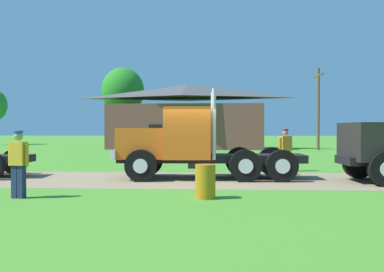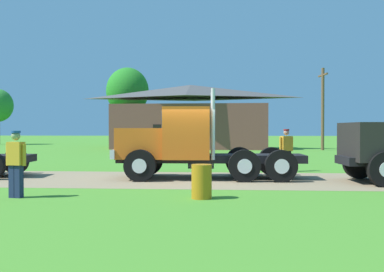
{
  "view_description": "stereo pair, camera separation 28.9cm",
  "coord_description": "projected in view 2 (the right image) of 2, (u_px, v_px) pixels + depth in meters",
  "views": [
    {
      "loc": [
        1.02,
        -16.09,
        1.83
      ],
      "look_at": [
        0.02,
        1.53,
        1.54
      ],
      "focal_mm": 41.99,
      "sensor_mm": 36.0,
      "label": 1
    },
    {
      "loc": [
        1.31,
        -16.07,
        1.83
      ],
      "look_at": [
        0.02,
        1.53,
        1.54
      ],
      "focal_mm": 41.99,
      "sensor_mm": 36.0,
      "label": 2
    }
  ],
  "objects": [
    {
      "name": "dirt_track",
      "position": [
        188.0,
        179.0,
        16.15
      ],
      "size": [
        120.0,
        5.31,
        0.01
      ],
      "primitive_type": "cube",
      "color": "#8C795A",
      "rests_on": "ground_plane"
    },
    {
      "name": "steel_barrel",
      "position": [
        202.0,
        181.0,
        11.74
      ],
      "size": [
        0.53,
        0.53,
        0.9
      ],
      "primitive_type": "cylinder",
      "color": "#B27214",
      "rests_on": "ground_plane"
    },
    {
      "name": "utility_pole_near",
      "position": [
        323.0,
        106.0,
        38.25
      ],
      "size": [
        0.39,
        2.2,
        7.01
      ],
      "color": "brown",
      "rests_on": "ground_plane"
    },
    {
      "name": "tree_mid",
      "position": [
        128.0,
        91.0,
        46.32
      ],
      "size": [
        4.38,
        4.38,
        8.14
      ],
      "color": "#513823",
      "rests_on": "ground_plane"
    },
    {
      "name": "truck_foreground_white",
      "position": [
        186.0,
        145.0,
        16.53
      ],
      "size": [
        6.97,
        2.77,
        3.23
      ],
      "color": "black",
      "rests_on": "ground_plane"
    },
    {
      "name": "visitor_far_side",
      "position": [
        286.0,
        148.0,
        19.12
      ],
      "size": [
        0.62,
        0.46,
        1.81
      ],
      "color": "gold",
      "rests_on": "ground_plane"
    },
    {
      "name": "shed_building",
      "position": [
        190.0,
        118.0,
        41.33
      ],
      "size": [
        14.7,
        6.13,
        5.87
      ],
      "color": "brown",
      "rests_on": "ground_plane"
    },
    {
      "name": "ground_plane",
      "position": [
        188.0,
        179.0,
        16.15
      ],
      "size": [
        200.0,
        200.0,
        0.0
      ],
      "primitive_type": "plane",
      "color": "#488A29"
    },
    {
      "name": "visitor_standing_near",
      "position": [
        16.0,
        161.0,
        11.88
      ],
      "size": [
        0.59,
        0.33,
        1.78
      ],
      "color": "gold",
      "rests_on": "ground_plane"
    }
  ]
}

